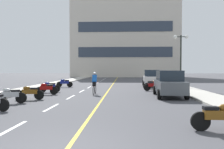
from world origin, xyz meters
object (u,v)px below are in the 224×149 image
Objects in this scene: parked_car_near at (169,84)px; cyclist_rider at (94,83)px; motorcycle_0 at (219,116)px; motorcycle_2 at (10,95)px; motorcycle_6 at (153,85)px; motorcycle_8 at (64,83)px; street_lamp_mid at (181,49)px; motorcycle_3 at (30,92)px; motorcycle_5 at (49,87)px; motorcycle_4 at (46,88)px; motorcycle_7 at (153,84)px; parked_car_mid at (152,78)px.

parked_car_near is 5.46m from cyclist_rider.
motorcycle_0 is 10.44m from motorcycle_2.
motorcycle_6 is 9.43m from motorcycle_8.
street_lamp_mid is 3.06× the size of motorcycle_8.
cyclist_rider reaches higher than motorcycle_3.
motorcycle_0 and motorcycle_5 have the same top height.
motorcycle_4 is at bearing -79.14° from motorcycle_5.
motorcycle_0 is at bearing -46.29° from motorcycle_4.
motorcycle_2 is at bearing -138.70° from street_lamp_mid.
cyclist_rider reaches higher than motorcycle_0.
street_lamp_mid reaches higher than motorcycle_3.
motorcycle_0 is 12.45m from motorcycle_6.
motorcycle_2 is 0.99× the size of motorcycle_3.
motorcycle_0 and motorcycle_8 have the same top height.
motorcycle_6 is at bearing 91.59° from motorcycle_0.
motorcycle_7 is at bearing 93.84° from parked_car_near.
parked_car_mid is at bearing 84.56° from motorcycle_6.
motorcycle_8 is at bearing 93.96° from motorcycle_4.
motorcycle_0 is 1.02× the size of motorcycle_2.
motorcycle_0 is at bearing -61.58° from cyclist_rider.
motorcycle_7 is at bearing 83.62° from motorcycle_6.
parked_car_near is at bearing -110.18° from street_lamp_mid.
parked_car_mid is at bearing 51.16° from motorcycle_3.
motorcycle_5 and motorcycle_8 have the same top height.
motorcycle_6 is at bearing -96.38° from motorcycle_7.
motorcycle_3 is 1.00× the size of motorcycle_8.
motorcycle_5 is 5.13m from motorcycle_8.
motorcycle_0 is 18.25m from motorcycle_8.
parked_car_near is 9.48m from motorcycle_5.
parked_car_near is at bearing -82.09° from motorcycle_6.
street_lamp_mid reaches higher than motorcycle_2.
motorcycle_6 is at bearing 21.80° from motorcycle_4.
motorcycle_4 is (-8.70, 9.10, 0.00)m from motorcycle_0.
motorcycle_0 and motorcycle_6 have the same top height.
parked_car_near is 10.08m from motorcycle_2.
parked_car_near is at bearing -11.19° from cyclist_rider.
motorcycle_5 is at bearing -159.00° from motorcycle_7.
motorcycle_3 is at bearing 144.01° from motorcycle_0.
cyclist_rider is (3.86, -1.15, 0.41)m from motorcycle_5.
street_lamp_mid is at bearing -36.54° from parked_car_mid.
motorcycle_3 is at bearing -166.93° from parked_car_near.
motorcycle_4 and motorcycle_7 have the same top height.
motorcycle_3 is at bearing -128.84° from parked_car_mid.
parked_car_near is 2.52× the size of motorcycle_3.
cyclist_rider is (-5.35, 1.06, -0.03)m from parked_car_near.
street_lamp_mid is 1.21× the size of parked_car_mid.
motorcycle_4 is at bearing -151.11° from street_lamp_mid.
parked_car_near reaches higher than motorcycle_8.
motorcycle_4 is 0.96× the size of cyclist_rider.
motorcycle_0 is 1.00× the size of motorcycle_8.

